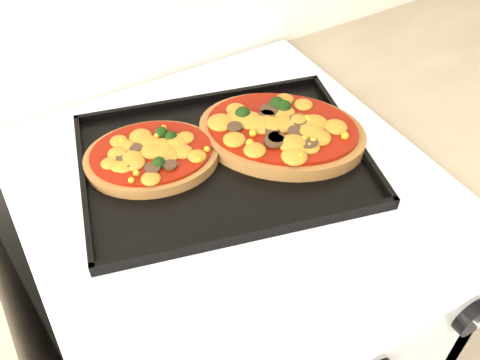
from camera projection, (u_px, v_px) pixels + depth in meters
stove at (232, 333)px, 1.12m from camera, size 0.60×0.60×0.91m
knob_right at (472, 318)px, 0.70m from camera, size 0.06×0.02×0.06m
baking_tray at (224, 159)px, 0.81m from camera, size 0.49×0.41×0.02m
pizza_left at (151, 155)px, 0.80m from camera, size 0.24×0.21×0.03m
pizza_right at (282, 131)px, 0.83m from camera, size 0.32×0.31×0.04m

